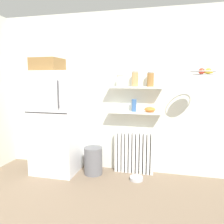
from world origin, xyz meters
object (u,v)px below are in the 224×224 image
storage_jar_2 (150,79)px  hanging_fruit_basket (203,72)px  vase (134,105)px  storage_jar_0 (120,81)px  pet_food_bowl (136,178)px  radiator (134,153)px  trash_bin (93,161)px  refrigerator (56,120)px  storage_jar_1 (135,79)px  shelf_bowl (150,110)px

storage_jar_2 → hanging_fruit_basket: 0.78m
storage_jar_2 → vase: 0.47m
storage_jar_0 → pet_food_bowl: (0.32, -0.25, -1.48)m
radiator → hanging_fruit_basket: (0.93, -0.37, 1.29)m
pet_food_bowl → storage_jar_0: bearing=142.2°
trash_bin → pet_food_bowl: trash_bin is taller
refrigerator → pet_food_bowl: 1.59m
storage_jar_0 → vase: size_ratio=0.90×
storage_jar_0 → storage_jar_1: size_ratio=0.74×
storage_jar_2 → hanging_fruit_basket: bearing=-26.2°
storage_jar_0 → storage_jar_1: bearing=0.0°
storage_jar_0 → pet_food_bowl: bearing=-37.8°
radiator → pet_food_bowl: radiator is taller
storage_jar_1 → trash_bin: storage_jar_1 is taller
vase → shelf_bowl: vase is taller
shelf_bowl → trash_bin: (-0.88, -0.18, -0.84)m
refrigerator → storage_jar_2: (1.51, 0.20, 0.65)m
storage_jar_1 → hanging_fruit_basket: bearing=-20.1°
radiator → shelf_bowl: bearing=-7.1°
trash_bin → pet_food_bowl: 0.74m
storage_jar_1 → radiator: bearing=90.0°
refrigerator → shelf_bowl: bearing=7.6°
refrigerator → storage_jar_2: refrigerator is taller
trash_bin → shelf_bowl: bearing=11.7°
refrigerator → storage_jar_2: size_ratio=8.32×
storage_jar_1 → storage_jar_2: bearing=0.0°
storage_jar_0 → storage_jar_2: bearing=0.0°
storage_jar_0 → storage_jar_2: storage_jar_2 is taller
shelf_bowl → radiator: bearing=172.9°
storage_jar_2 → shelf_bowl: (0.00, -0.00, -0.46)m
pet_food_bowl → hanging_fruit_basket: (0.85, -0.10, 1.60)m
storage_jar_0 → storage_jar_1: 0.24m
shelf_bowl → pet_food_bowl: bearing=-123.2°
refrigerator → pet_food_bowl: size_ratio=9.06×
storage_jar_1 → hanging_fruit_basket: 1.00m
hanging_fruit_basket → vase: bearing=160.1°
shelf_bowl → vase: bearing=180.0°
storage_jar_0 → vase: 0.44m
refrigerator → storage_jar_0: refrigerator is taller
storage_jar_0 → hanging_fruit_basket: size_ratio=0.54×
refrigerator → storage_jar_0: size_ratio=10.67×
radiator → storage_jar_0: bearing=-172.8°
storage_jar_1 → pet_food_bowl: storage_jar_1 is taller
storage_jar_1 → storage_jar_0: bearing=-180.0°
radiator → trash_bin: size_ratio=1.52×
storage_jar_1 → refrigerator: bearing=-171.0°
refrigerator → hanging_fruit_basket: bearing=-3.7°
storage_jar_1 → trash_bin: (-0.63, -0.18, -1.31)m
refrigerator → shelf_bowl: size_ratio=10.65×
storage_jar_0 → storage_jar_2: (0.48, 0.00, 0.02)m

